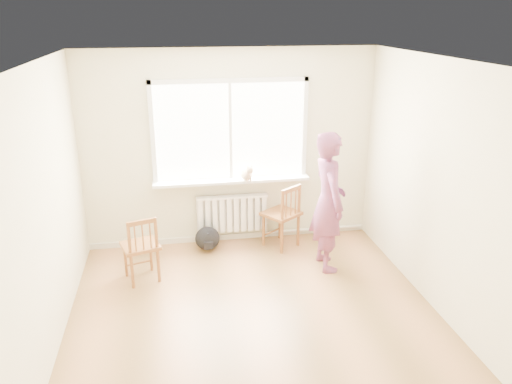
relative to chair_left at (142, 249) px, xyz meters
name	(u,v)px	position (x,y,z in m)	size (l,w,h in m)	color
floor	(259,329)	(1.22, -1.24, -0.43)	(4.50, 4.50, 0.00)	#AA7245
ceiling	(260,64)	(1.22, -1.24, 2.27)	(4.50, 4.50, 0.00)	white
back_wall	(230,149)	(1.22, 1.01, 0.92)	(4.00, 0.01, 2.70)	beige
window	(230,127)	(1.22, 0.99, 1.23)	(2.12, 0.05, 1.42)	white
windowsill	(232,181)	(1.22, 0.90, 0.50)	(2.15, 0.22, 0.04)	white
radiator	(232,213)	(1.22, 0.92, 0.01)	(1.00, 0.12, 0.55)	white
heating_pipe	(316,229)	(2.47, 0.95, -0.35)	(0.04, 0.04, 1.40)	silver
baseboard	(232,236)	(1.22, 1.00, -0.39)	(4.00, 0.03, 0.08)	beige
chair_left	(142,249)	(0.00, 0.00, 0.00)	(0.53, 0.51, 0.85)	#965A2B
chair_right	(284,216)	(1.90, 0.63, 0.03)	(0.62, 0.61, 0.92)	#965A2B
person	(328,202)	(2.32, -0.01, 0.46)	(0.65, 0.43, 1.79)	#C84250
cat	(247,173)	(1.42, 0.82, 0.62)	(0.21, 0.36, 0.25)	beige
backpack	(207,238)	(0.84, 0.71, -0.26)	(0.34, 0.26, 0.34)	black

